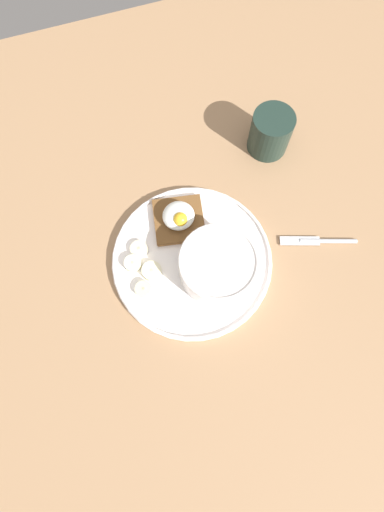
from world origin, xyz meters
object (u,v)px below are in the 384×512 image
at_px(oatmeal_bowl, 217,266).
at_px(banana_slice_left, 133,263).
at_px(coffee_mug, 270,132).
at_px(banana_slice_back, 144,289).
at_px(knife, 318,241).
at_px(banana_slice_right, 139,249).
at_px(banana_slice_front, 152,271).
at_px(toast_slice, 181,220).
at_px(poached_egg, 180,216).

xyz_separation_m(oatmeal_bowl, banana_slice_left, (-0.13, 0.05, -0.02)).
distance_m(banana_slice_left, coffee_mug, 0.35).
distance_m(banana_slice_back, coffee_mug, 0.37).
bearing_deg(knife, banana_slice_right, 165.44).
xyz_separation_m(banana_slice_back, banana_slice_right, (0.01, 0.07, -0.00)).
bearing_deg(banana_slice_left, banana_slice_front, -40.24).
bearing_deg(banana_slice_back, banana_slice_right, 80.64).
bearing_deg(banana_slice_right, toast_slice, 19.51).
distance_m(banana_slice_back, banana_slice_right, 0.07).
bearing_deg(coffee_mug, toast_slice, -153.34).
relative_size(banana_slice_front, banana_slice_back, 1.02).
height_order(banana_slice_back, coffee_mug, coffee_mug).
height_order(toast_slice, banana_slice_left, banana_slice_left).
bearing_deg(toast_slice, poached_egg, -99.61).
distance_m(banana_slice_left, banana_slice_back, 0.05).
bearing_deg(banana_slice_front, oatmeal_bowl, -17.09).
relative_size(oatmeal_bowl, knife, 0.97).
xyz_separation_m(banana_slice_front, coffee_mug, (0.28, 0.18, 0.03)).
bearing_deg(coffee_mug, knife, -86.03).
bearing_deg(banana_slice_back, oatmeal_bowl, -2.67).
bearing_deg(oatmeal_bowl, banana_slice_back, 177.33).
height_order(poached_egg, knife, poached_egg).
relative_size(oatmeal_bowl, banana_slice_front, 3.45).
xyz_separation_m(toast_slice, banana_slice_front, (-0.07, -0.07, -0.00)).
height_order(coffee_mug, knife, coffee_mug).
distance_m(toast_slice, knife, 0.25).
distance_m(banana_slice_left, banana_slice_right, 0.03).
distance_m(banana_slice_right, coffee_mug, 0.32).
height_order(oatmeal_bowl, banana_slice_left, oatmeal_bowl).
bearing_deg(banana_slice_back, poached_egg, 46.00).
relative_size(oatmeal_bowl, banana_slice_back, 3.51).
bearing_deg(poached_egg, banana_slice_left, -153.53).
bearing_deg(banana_slice_front, toast_slice, 45.01).
bearing_deg(knife, banana_slice_left, 169.94).
distance_m(oatmeal_bowl, poached_egg, 0.11).
height_order(banana_slice_back, banana_slice_right, banana_slice_back).
bearing_deg(poached_egg, banana_slice_right, -161.48).
bearing_deg(poached_egg, toast_slice, 80.39).
distance_m(poached_egg, banana_slice_back, 0.14).
bearing_deg(toast_slice, banana_slice_left, -152.82).
bearing_deg(poached_egg, knife, -25.95).
bearing_deg(banana_slice_front, banana_slice_right, 102.34).
xyz_separation_m(banana_slice_front, banana_slice_right, (-0.01, 0.04, 0.00)).
bearing_deg(toast_slice, coffee_mug, 26.66).
xyz_separation_m(oatmeal_bowl, banana_slice_right, (-0.11, 0.08, -0.03)).
bearing_deg(banana_slice_left, banana_slice_back, -83.92).
bearing_deg(toast_slice, banana_slice_back, -133.60).
bearing_deg(coffee_mug, banana_slice_left, -153.17).
xyz_separation_m(banana_slice_right, coffee_mug, (0.29, 0.13, 0.03)).
distance_m(toast_slice, banana_slice_right, 0.09).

